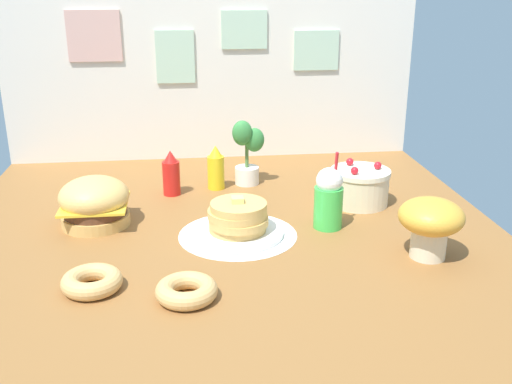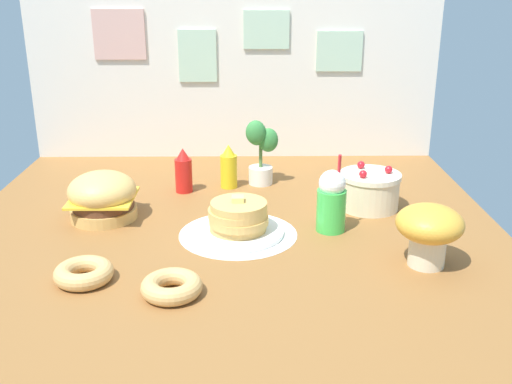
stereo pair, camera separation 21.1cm
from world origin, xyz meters
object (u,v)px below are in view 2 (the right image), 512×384
pancake_stack (238,220)px  cream_soda_cup (331,201)px  donut_chocolate (172,286)px  burger (103,197)px  ketchup_bottle (184,172)px  potted_plant (260,150)px  mustard_bottle (229,168)px  donut_pink_glaze (84,272)px  mushroom_stool (429,229)px  layer_cake (369,190)px

pancake_stack → cream_soda_cup: size_ratio=1.13×
donut_chocolate → cream_soda_cup: bearing=41.6°
burger → pancake_stack: burger is taller
ketchup_bottle → pancake_stack: bearing=-62.5°
burger → cream_soda_cup: cream_soda_cup is taller
ketchup_bottle → burger: bearing=-132.8°
pancake_stack → potted_plant: (0.09, 0.58, 0.10)m
burger → pancake_stack: size_ratio=0.78×
mustard_bottle → donut_pink_glaze: (-0.42, -0.88, -0.06)m
donut_chocolate → potted_plant: size_ratio=0.61×
burger → mustard_bottle: size_ratio=1.33×
ketchup_bottle → donut_pink_glaze: 0.85m
mushroom_stool → burger: bearing=160.0°
burger → ketchup_bottle: 0.42m
cream_soda_cup → layer_cake: bearing=50.6°
donut_pink_glaze → potted_plant: potted_plant is taller
mushroom_stool → donut_pink_glaze: bearing=-175.0°
mustard_bottle → donut_chocolate: bearing=-98.3°
layer_cake → mushroom_stool: (0.09, -0.52, 0.05)m
burger → layer_cake: bearing=5.3°
pancake_stack → donut_pink_glaze: size_ratio=1.83×
donut_pink_glaze → mustard_bottle: bearing=64.2°
burger → donut_pink_glaze: burger is taller
layer_cake → cream_soda_cup: size_ratio=0.83×
pancake_stack → donut_pink_glaze: (-0.47, -0.35, -0.03)m
ketchup_bottle → potted_plant: 0.36m
ketchup_bottle → donut_pink_glaze: bearing=-105.6°
cream_soda_cup → mushroom_stool: bearing=-46.4°
donut_chocolate → potted_plant: (0.28, 1.01, 0.13)m
ketchup_bottle → cream_soda_cup: 0.73m
ketchup_bottle → donut_chocolate: (0.05, -0.91, -0.06)m
mustard_bottle → donut_chocolate: (-0.14, -0.97, -0.06)m
pancake_stack → mustard_bottle: (-0.05, 0.53, 0.03)m
layer_cake → burger: bearing=-174.7°
pancake_stack → ketchup_bottle: (-0.25, 0.47, 0.03)m
layer_cake → donut_pink_glaze: size_ratio=1.34×
donut_pink_glaze → mushroom_stool: bearing=5.0°
mustard_bottle → mushroom_stool: 1.03m
layer_cake → mushroom_stool: 0.53m
cream_soda_cup → donut_pink_glaze: size_ratio=1.61×
cream_soda_cup → mushroom_stool: cream_soda_cup is taller
mushroom_stool → layer_cake: bearing=99.8°
mustard_bottle → layer_cake: bearing=-24.3°
ketchup_bottle → donut_chocolate: bearing=-86.6°
cream_soda_cup → potted_plant: (-0.25, 0.54, 0.05)m
donut_chocolate → mushroom_stool: mushroom_stool is taller
pancake_stack → ketchup_bottle: bearing=117.5°
burger → donut_pink_glaze: bearing=-84.0°
potted_plant → mushroom_stool: size_ratio=1.39×
burger → donut_pink_glaze: size_ratio=1.43×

